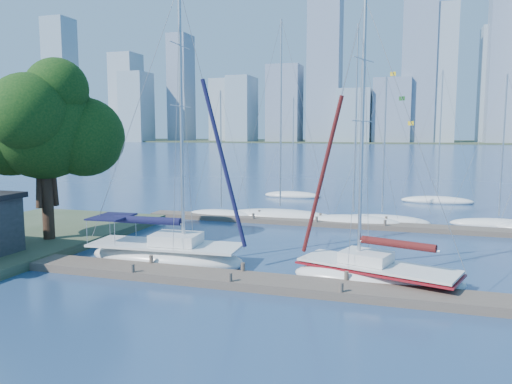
% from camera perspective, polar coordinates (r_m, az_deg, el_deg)
% --- Properties ---
extents(ground, '(700.00, 700.00, 0.00)m').
position_cam_1_polar(ground, '(23.87, -2.22, -10.49)').
color(ground, navy).
rests_on(ground, ground).
extents(near_dock, '(26.00, 2.00, 0.40)m').
position_cam_1_polar(near_dock, '(23.81, -2.22, -10.03)').
color(near_dock, brown).
rests_on(near_dock, ground).
extents(far_dock, '(30.00, 1.80, 0.36)m').
position_cam_1_polar(far_dock, '(38.51, 8.61, -3.55)').
color(far_dock, brown).
rests_on(far_dock, ground).
extents(far_shore, '(800.00, 100.00, 1.50)m').
position_cam_1_polar(far_shore, '(341.61, 16.08, 5.50)').
color(far_shore, '#38472D').
rests_on(far_shore, ground).
extents(tree, '(8.79, 8.00, 11.42)m').
position_cam_1_polar(tree, '(33.06, -23.07, 7.23)').
color(tree, black).
rests_on(tree, ground).
extents(sailboat_navy, '(9.12, 3.41, 15.15)m').
position_cam_1_polar(sailboat_navy, '(27.74, -10.29, -5.63)').
color(sailboat_navy, silver).
rests_on(sailboat_navy, ground).
extents(sailboat_maroon, '(8.32, 4.85, 13.66)m').
position_cam_1_polar(sailboat_maroon, '(24.34, 13.65, -7.59)').
color(sailboat_maroon, silver).
rests_on(sailboat_maroon, ground).
extents(bg_boat_0, '(6.34, 3.92, 10.73)m').
position_cam_1_polar(bg_boat_0, '(41.65, -3.96, -2.62)').
color(bg_boat_0, silver).
rests_on(bg_boat_0, ground).
extents(bg_boat_1, '(9.50, 5.71, 16.25)m').
position_cam_1_polar(bg_boat_1, '(40.75, 2.78, -2.72)').
color(bg_boat_1, silver).
rests_on(bg_boat_1, ground).
extents(bg_boat_2, '(7.53, 5.10, 15.35)m').
position_cam_1_polar(bg_boat_2, '(39.02, 11.08, -3.29)').
color(bg_boat_2, silver).
rests_on(bg_boat_2, ground).
extents(bg_boat_3, '(7.44, 3.01, 11.57)m').
position_cam_1_polar(bg_boat_3, '(40.00, 14.21, -3.20)').
color(bg_boat_3, silver).
rests_on(bg_boat_3, ground).
extents(bg_boat_4, '(6.98, 2.29, 11.59)m').
position_cam_1_polar(bg_boat_4, '(41.62, 25.97, -3.33)').
color(bg_boat_4, silver).
rests_on(bg_boat_4, ground).
extents(bg_boat_6, '(6.39, 2.52, 11.02)m').
position_cam_1_polar(bg_boat_6, '(54.49, 4.21, -0.36)').
color(bg_boat_6, silver).
rests_on(bg_boat_6, ground).
extents(bg_boat_7, '(7.20, 3.09, 13.38)m').
position_cam_1_polar(bg_boat_7, '(53.31, 20.00, -0.90)').
color(bg_boat_7, silver).
rests_on(bg_boat_7, ground).
extents(skyline, '(502.34, 51.31, 116.50)m').
position_cam_1_polar(skyline, '(313.23, 20.01, 11.81)').
color(skyline, '#869DAD').
rests_on(skyline, ground).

